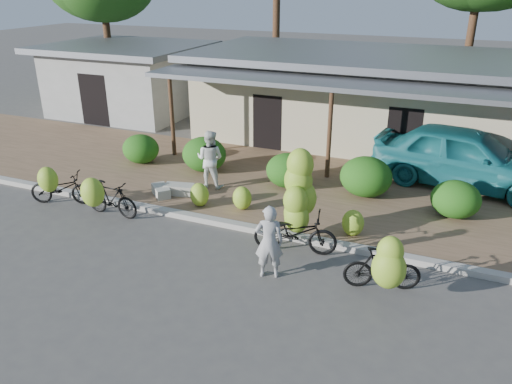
# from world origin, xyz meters

# --- Properties ---
(ground) EXTENTS (100.00, 100.00, 0.00)m
(ground) POSITION_xyz_m (0.00, 0.00, 0.00)
(ground) COLOR #504D4A
(ground) RESTS_ON ground
(sidewalk) EXTENTS (60.00, 6.00, 0.12)m
(sidewalk) POSITION_xyz_m (0.00, 5.00, 0.06)
(sidewalk) COLOR #916C4E
(sidewalk) RESTS_ON ground
(curb) EXTENTS (60.00, 0.25, 0.15)m
(curb) POSITION_xyz_m (0.00, 2.00, 0.07)
(curb) COLOR #A8A399
(curb) RESTS_ON ground
(shop_main) EXTENTS (13.00, 8.50, 3.35)m
(shop_main) POSITION_xyz_m (0.00, 10.93, 1.72)
(shop_main) COLOR #BCAB8E
(shop_main) RESTS_ON ground
(shop_grey) EXTENTS (7.00, 6.00, 3.15)m
(shop_grey) POSITION_xyz_m (-11.00, 10.99, 1.62)
(shop_grey) COLOR #A1A09C
(shop_grey) RESTS_ON ground
(hedge_0) EXTENTS (1.26, 1.13, 0.98)m
(hedge_0) POSITION_xyz_m (-6.19, 4.95, 0.61)
(hedge_0) COLOR #125012
(hedge_0) RESTS_ON sidewalk
(hedge_1) EXTENTS (1.45, 1.30, 1.13)m
(hedge_1) POSITION_xyz_m (-3.83, 5.08, 0.68)
(hedge_1) COLOR #125012
(hedge_1) RESTS_ON sidewalk
(hedge_2) EXTENTS (1.33, 1.19, 1.03)m
(hedge_2) POSITION_xyz_m (-0.89, 4.87, 0.64)
(hedge_2) COLOR #125012
(hedge_2) RESTS_ON sidewalk
(hedge_3) EXTENTS (1.49, 1.34, 1.16)m
(hedge_3) POSITION_xyz_m (1.39, 5.10, 0.70)
(hedge_3) COLOR #125012
(hedge_3) RESTS_ON sidewalk
(hedge_4) EXTENTS (1.27, 1.15, 0.99)m
(hedge_4) POSITION_xyz_m (3.84, 4.61, 0.62)
(hedge_4) COLOR #125012
(hedge_4) RESTS_ON sidewalk
(bike_far_left) EXTENTS (1.89, 1.44, 1.34)m
(bike_far_left) POSITION_xyz_m (-6.46, 1.39, 0.55)
(bike_far_left) COLOR black
(bike_far_left) RESTS_ON ground
(bike_left) EXTENTS (1.65, 1.17, 1.32)m
(bike_left) POSITION_xyz_m (-4.68, 1.22, 0.61)
(bike_left) COLOR black
(bike_left) RESTS_ON ground
(bike_center) EXTENTS (2.04, 1.39, 2.38)m
(bike_center) POSITION_xyz_m (0.44, 1.69, 0.93)
(bike_center) COLOR black
(bike_center) RESTS_ON ground
(bike_right) EXTENTS (1.64, 1.34, 1.53)m
(bike_right) POSITION_xyz_m (2.69, 0.46, 0.67)
(bike_right) COLOR black
(bike_right) RESTS_ON ground
(loose_banana_a) EXTENTS (0.54, 0.46, 0.67)m
(loose_banana_a) POSITION_xyz_m (-2.67, 2.61, 0.46)
(loose_banana_a) COLOR #9DCD33
(loose_banana_a) RESTS_ON sidewalk
(loose_banana_b) EXTENTS (0.53, 0.45, 0.66)m
(loose_banana_b) POSITION_xyz_m (-1.50, 2.87, 0.45)
(loose_banana_b) COLOR #9DCD33
(loose_banana_b) RESTS_ON sidewalk
(loose_banana_c) EXTENTS (0.54, 0.46, 0.67)m
(loose_banana_c) POSITION_xyz_m (1.61, 2.54, 0.46)
(loose_banana_c) COLOR #9DCD33
(loose_banana_c) RESTS_ON sidewalk
(sack_near) EXTENTS (0.92, 0.57, 0.30)m
(sack_near) POSITION_xyz_m (-3.62, 3.10, 0.27)
(sack_near) COLOR beige
(sack_near) RESTS_ON sidewalk
(sack_far) EXTENTS (0.81, 0.79, 0.28)m
(sack_far) POSITION_xyz_m (-4.05, 2.82, 0.26)
(sack_far) COLOR beige
(sack_far) RESTS_ON sidewalk
(vendor) EXTENTS (0.70, 0.58, 1.66)m
(vendor) POSITION_xyz_m (0.31, 0.25, 0.83)
(vendor) COLOR #9A9A9A
(vendor) RESTS_ON ground
(bystander) EXTENTS (0.87, 0.69, 1.74)m
(bystander) POSITION_xyz_m (-3.05, 4.00, 0.99)
(bystander) COLOR silver
(bystander) RESTS_ON sidewalk
(teal_van) EXTENTS (5.60, 2.90, 1.82)m
(teal_van) POSITION_xyz_m (3.92, 7.00, 1.03)
(teal_van) COLOR #1B737C
(teal_van) RESTS_ON sidewalk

